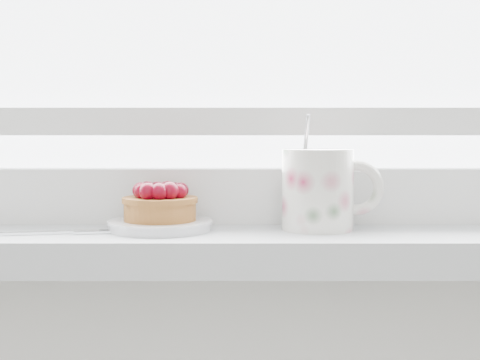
{
  "coord_description": "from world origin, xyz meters",
  "views": [
    {
      "loc": [
        0.05,
        1.11,
        1.06
      ],
      "look_at": [
        0.05,
        1.88,
        1.0
      ],
      "focal_mm": 50.0,
      "sensor_mm": 36.0,
      "label": 1
    }
  ],
  "objects_px": {
    "saucer": "(160,225)",
    "raspberry_tart": "(160,203)",
    "floral_mug": "(320,188)",
    "fork": "(43,233)"
  },
  "relations": [
    {
      "from": "saucer",
      "to": "raspberry_tart",
      "type": "xyz_separation_m",
      "value": [
        0.0,
        -0.0,
        0.03
      ]
    },
    {
      "from": "fork",
      "to": "floral_mug",
      "type": "bearing_deg",
      "value": 6.49
    },
    {
      "from": "saucer",
      "to": "raspberry_tart",
      "type": "height_order",
      "value": "raspberry_tart"
    },
    {
      "from": "saucer",
      "to": "floral_mug",
      "type": "xyz_separation_m",
      "value": [
        0.19,
        0.01,
        0.04
      ]
    },
    {
      "from": "saucer",
      "to": "floral_mug",
      "type": "bearing_deg",
      "value": 1.89
    },
    {
      "from": "raspberry_tart",
      "to": "fork",
      "type": "bearing_deg",
      "value": -167.13
    },
    {
      "from": "floral_mug",
      "to": "fork",
      "type": "bearing_deg",
      "value": -173.51
    },
    {
      "from": "saucer",
      "to": "raspberry_tart",
      "type": "relative_size",
      "value": 1.39
    },
    {
      "from": "raspberry_tart",
      "to": "floral_mug",
      "type": "xyz_separation_m",
      "value": [
        0.19,
        0.01,
        0.02
      ]
    },
    {
      "from": "raspberry_tart",
      "to": "floral_mug",
      "type": "relative_size",
      "value": 0.65
    }
  ]
}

